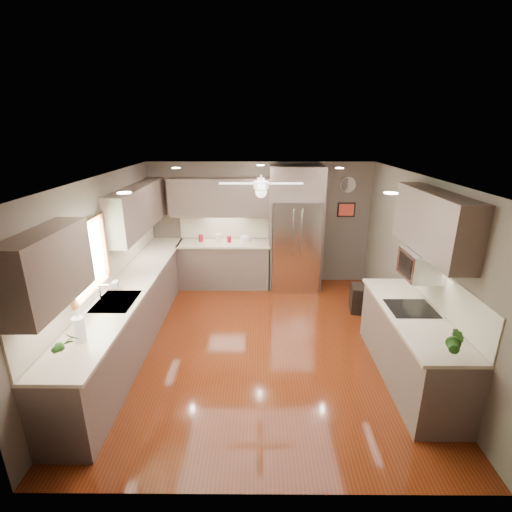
{
  "coord_description": "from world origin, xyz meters",
  "views": [
    {
      "loc": [
        -0.04,
        -4.95,
        3.11
      ],
      "look_at": [
        -0.07,
        0.6,
        1.2
      ],
      "focal_mm": 26.0,
      "sensor_mm": 36.0,
      "label": 1
    }
  ],
  "objects_px": {
    "canister_d": "(229,239)",
    "microwave": "(421,265)",
    "bowl": "(245,240)",
    "potted_plant_left": "(67,342)",
    "stool": "(363,298)",
    "canister_c": "(219,238)",
    "potted_plant_right": "(456,342)",
    "canister_a": "(201,238)",
    "soap_bottle": "(116,283)",
    "paper_towel": "(79,330)",
    "refrigerator": "(295,231)"
  },
  "relations": [
    {
      "from": "canister_d",
      "to": "microwave",
      "type": "relative_size",
      "value": 0.24
    },
    {
      "from": "bowl",
      "to": "microwave",
      "type": "height_order",
      "value": "microwave"
    },
    {
      "from": "potted_plant_left",
      "to": "bowl",
      "type": "distance_m",
      "value": 4.32
    },
    {
      "from": "canister_d",
      "to": "microwave",
      "type": "distance_m",
      "value": 3.85
    },
    {
      "from": "stool",
      "to": "potted_plant_left",
      "type": "bearing_deg",
      "value": -143.11
    },
    {
      "from": "canister_c",
      "to": "microwave",
      "type": "height_order",
      "value": "microwave"
    },
    {
      "from": "potted_plant_left",
      "to": "stool",
      "type": "height_order",
      "value": "potted_plant_left"
    },
    {
      "from": "potted_plant_right",
      "to": "canister_a",
      "type": "bearing_deg",
      "value": 128.15
    },
    {
      "from": "canister_d",
      "to": "potted_plant_left",
      "type": "height_order",
      "value": "potted_plant_left"
    },
    {
      "from": "soap_bottle",
      "to": "stool",
      "type": "height_order",
      "value": "soap_bottle"
    },
    {
      "from": "canister_c",
      "to": "paper_towel",
      "type": "distance_m",
      "value": 3.84
    },
    {
      "from": "soap_bottle",
      "to": "microwave",
      "type": "relative_size",
      "value": 0.32
    },
    {
      "from": "potted_plant_right",
      "to": "stool",
      "type": "bearing_deg",
      "value": 91.85
    },
    {
      "from": "canister_a",
      "to": "stool",
      "type": "distance_m",
      "value": 3.34
    },
    {
      "from": "soap_bottle",
      "to": "paper_towel",
      "type": "height_order",
      "value": "paper_towel"
    },
    {
      "from": "stool",
      "to": "canister_a",
      "type": "bearing_deg",
      "value": 158.99
    },
    {
      "from": "potted_plant_left",
      "to": "paper_towel",
      "type": "bearing_deg",
      "value": 91.4
    },
    {
      "from": "canister_a",
      "to": "soap_bottle",
      "type": "distance_m",
      "value": 2.5
    },
    {
      "from": "bowl",
      "to": "refrigerator",
      "type": "height_order",
      "value": "refrigerator"
    },
    {
      "from": "paper_towel",
      "to": "canister_c",
      "type": "bearing_deg",
      "value": 73.03
    },
    {
      "from": "refrigerator",
      "to": "paper_towel",
      "type": "relative_size",
      "value": 7.94
    },
    {
      "from": "microwave",
      "to": "paper_towel",
      "type": "height_order",
      "value": "microwave"
    },
    {
      "from": "canister_a",
      "to": "paper_towel",
      "type": "height_order",
      "value": "paper_towel"
    },
    {
      "from": "soap_bottle",
      "to": "bowl",
      "type": "xyz_separation_m",
      "value": [
        1.76,
        2.35,
        -0.06
      ]
    },
    {
      "from": "canister_d",
      "to": "paper_towel",
      "type": "bearing_deg",
      "value": -109.76
    },
    {
      "from": "canister_c",
      "to": "stool",
      "type": "bearing_deg",
      "value": -22.85
    },
    {
      "from": "canister_a",
      "to": "canister_d",
      "type": "xyz_separation_m",
      "value": [
        0.58,
        -0.03,
        -0.02
      ]
    },
    {
      "from": "canister_c",
      "to": "paper_towel",
      "type": "xyz_separation_m",
      "value": [
        -1.12,
        -3.67,
        0.05
      ]
    },
    {
      "from": "refrigerator",
      "to": "stool",
      "type": "bearing_deg",
      "value": -43.8
    },
    {
      "from": "canister_d",
      "to": "paper_towel",
      "type": "relative_size",
      "value": 0.43
    },
    {
      "from": "potted_plant_right",
      "to": "refrigerator",
      "type": "bearing_deg",
      "value": 107.44
    },
    {
      "from": "canister_a",
      "to": "potted_plant_right",
      "type": "relative_size",
      "value": 0.43
    },
    {
      "from": "potted_plant_left",
      "to": "potted_plant_right",
      "type": "xyz_separation_m",
      "value": [
        3.87,
        0.02,
        0.0
      ]
    },
    {
      "from": "potted_plant_left",
      "to": "stool",
      "type": "relative_size",
      "value": 0.66
    },
    {
      "from": "canister_c",
      "to": "paper_towel",
      "type": "relative_size",
      "value": 0.55
    },
    {
      "from": "canister_d",
      "to": "refrigerator",
      "type": "bearing_deg",
      "value": -2.0
    },
    {
      "from": "refrigerator",
      "to": "microwave",
      "type": "xyz_separation_m",
      "value": [
        1.33,
        -2.71,
        0.29
      ]
    },
    {
      "from": "canister_d",
      "to": "potted_plant_right",
      "type": "relative_size",
      "value": 0.4
    },
    {
      "from": "potted_plant_left",
      "to": "soap_bottle",
      "type": "bearing_deg",
      "value": 94.23
    },
    {
      "from": "potted_plant_left",
      "to": "refrigerator",
      "type": "bearing_deg",
      "value": 56.05
    },
    {
      "from": "canister_a",
      "to": "potted_plant_left",
      "type": "xyz_separation_m",
      "value": [
        -0.74,
        -4.0,
        0.08
      ]
    },
    {
      "from": "bowl",
      "to": "refrigerator",
      "type": "xyz_separation_m",
      "value": [
        1.0,
        -0.07,
        0.22
      ]
    },
    {
      "from": "bowl",
      "to": "paper_towel",
      "type": "bearing_deg",
      "value": -113.85
    },
    {
      "from": "canister_c",
      "to": "potted_plant_left",
      "type": "xyz_separation_m",
      "value": [
        -1.11,
        -3.95,
        0.07
      ]
    },
    {
      "from": "soap_bottle",
      "to": "potted_plant_right",
      "type": "xyz_separation_m",
      "value": [
        3.99,
        -1.63,
        0.08
      ]
    },
    {
      "from": "canister_a",
      "to": "soap_bottle",
      "type": "height_order",
      "value": "soap_bottle"
    },
    {
      "from": "potted_plant_right",
      "to": "potted_plant_left",
      "type": "bearing_deg",
      "value": -179.7
    },
    {
      "from": "canister_d",
      "to": "canister_a",
      "type": "bearing_deg",
      "value": 176.99
    },
    {
      "from": "soap_bottle",
      "to": "potted_plant_right",
      "type": "height_order",
      "value": "potted_plant_right"
    },
    {
      "from": "potted_plant_right",
      "to": "microwave",
      "type": "distance_m",
      "value": 1.25
    }
  ]
}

